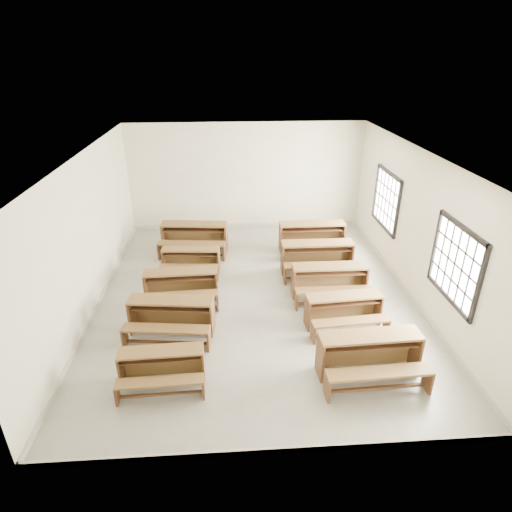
{
  "coord_description": "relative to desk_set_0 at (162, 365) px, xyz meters",
  "views": [
    {
      "loc": [
        -0.58,
        -8.35,
        5.05
      ],
      "look_at": [
        0.0,
        0.0,
        1.0
      ],
      "focal_mm": 30.0,
      "sensor_mm": 36.0,
      "label": 1
    }
  ],
  "objects": [
    {
      "name": "room",
      "position": [
        1.84,
        2.7,
        1.78
      ],
      "size": [
        8.5,
        8.5,
        3.2
      ],
      "color": "gray",
      "rests_on": "ground"
    },
    {
      "name": "desk_set_4",
      "position": [
        0.23,
        5.21,
        0.1
      ],
      "size": [
        1.87,
        1.1,
        0.8
      ],
      "rotation": [
        0.0,
        0.0,
        -0.11
      ],
      "color": "brown",
      "rests_on": "ground"
    },
    {
      "name": "desk_set_2",
      "position": [
        0.09,
        2.61,
        0.05
      ],
      "size": [
        1.62,
        0.88,
        0.72
      ],
      "rotation": [
        0.0,
        0.0,
        0.04
      ],
      "color": "brown",
      "rests_on": "ground"
    },
    {
      "name": "desk_set_1",
      "position": [
        0.01,
        1.4,
        0.06
      ],
      "size": [
        1.72,
        1.04,
        0.74
      ],
      "rotation": [
        0.0,
        0.0,
        -0.12
      ],
      "color": "brown",
      "rests_on": "ground"
    },
    {
      "name": "desk_set_8",
      "position": [
        3.34,
        3.73,
        0.1
      ],
      "size": [
        1.77,
        0.93,
        0.79
      ],
      "rotation": [
        0.0,
        0.0,
        -0.01
      ],
      "color": "brown",
      "rests_on": "ground"
    },
    {
      "name": "desk_set_0",
      "position": [
        0.0,
        0.0,
        0.0
      ],
      "size": [
        1.42,
        0.77,
        0.63
      ],
      "rotation": [
        0.0,
        0.0,
        0.03
      ],
      "color": "brown",
      "rests_on": "ground"
    },
    {
      "name": "desk_set_5",
      "position": [
        3.48,
        -0.03,
        0.09
      ],
      "size": [
        1.75,
        0.96,
        0.77
      ],
      "rotation": [
        0.0,
        0.0,
        0.04
      ],
      "color": "brown",
      "rests_on": "ground"
    },
    {
      "name": "desk_set_9",
      "position": [
        3.45,
        5.01,
        0.1
      ],
      "size": [
        1.78,
        0.93,
        0.8
      ],
      "rotation": [
        0.0,
        0.0,
        0.0
      ],
      "color": "brown",
      "rests_on": "ground"
    },
    {
      "name": "desk_set_7",
      "position": [
        3.39,
        2.57,
        0.07
      ],
      "size": [
        1.68,
        0.88,
        0.75
      ],
      "rotation": [
        0.0,
        0.0,
        -0.01
      ],
      "color": "brown",
      "rests_on": "ground"
    },
    {
      "name": "desk_set_3",
      "position": [
        0.21,
        3.94,
        0.01
      ],
      "size": [
        1.47,
        0.85,
        0.64
      ],
      "rotation": [
        0.0,
        0.0,
        -0.08
      ],
      "color": "brown",
      "rests_on": "ground"
    },
    {
      "name": "desk_set_6",
      "position": [
        3.42,
        1.41,
        0.03
      ],
      "size": [
        1.57,
        0.9,
        0.68
      ],
      "rotation": [
        0.0,
        0.0,
        0.08
      ],
      "color": "brown",
      "rests_on": "ground"
    }
  ]
}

